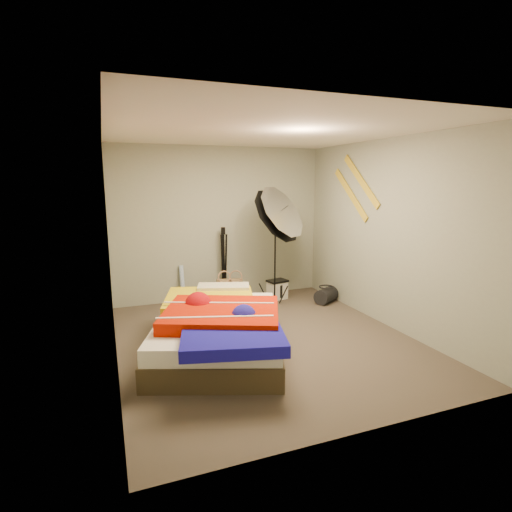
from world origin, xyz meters
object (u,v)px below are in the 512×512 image
camera_case (277,290)px  bed (219,328)px  duffel_bag (326,295)px  camera_tripod (224,259)px  photo_umbrella (276,217)px  wrapping_roll (182,284)px  tote_bag (230,292)px

camera_case → bed: bearing=-143.7°
duffel_bag → bed: (-2.13, -1.21, 0.17)m
camera_tripod → bed: bearing=-107.8°
bed → camera_tripod: bearing=72.2°
camera_case → duffel_bag: 0.81m
duffel_bag → photo_umbrella: 1.55m
wrapping_roll → bed: wrapping_roll is taller
photo_umbrella → bed: bearing=-133.6°
duffel_bag → bed: size_ratio=0.17×
photo_umbrella → camera_tripod: bearing=136.6°
tote_bag → camera_case: tote_bag is taller
camera_case → duffel_bag: bearing=-49.4°
wrapping_roll → bed: size_ratio=0.26×
bed → camera_tripod: 2.12m
tote_bag → wrapping_roll: wrapping_roll is taller
camera_case → bed: size_ratio=0.12×
duffel_bag → camera_tripod: 1.77m
duffel_bag → photo_umbrella: photo_umbrella is taller
wrapping_roll → duffel_bag: (2.17, -0.82, -0.19)m
tote_bag → duffel_bag: 1.56m
bed → camera_tripod: (0.64, 1.98, 0.41)m
wrapping_roll → camera_case: wrapping_roll is taller
camera_case → photo_umbrella: size_ratio=0.15×
wrapping_roll → duffel_bag: size_ratio=1.54×
bed → photo_umbrella: photo_umbrella is taller
photo_umbrella → camera_case: bearing=61.6°
camera_tripod → photo_umbrella: bearing=-43.4°
camera_tripod → duffel_bag: bearing=-27.2°
duffel_bag → bed: bearing=178.1°
duffel_bag → tote_bag: bearing=130.5°
tote_bag → photo_umbrella: bearing=-16.6°
tote_bag → bed: size_ratio=0.17×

